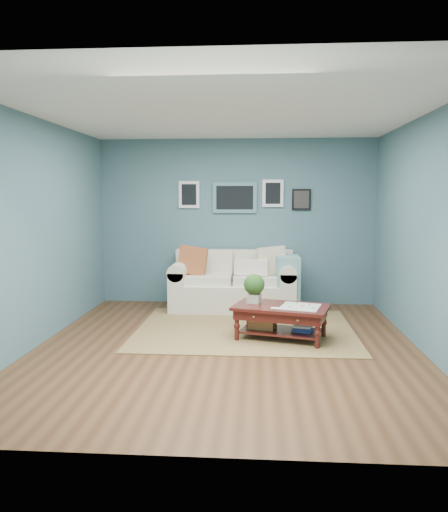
{
  "coord_description": "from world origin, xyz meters",
  "views": [
    {
      "loc": [
        0.38,
        -5.7,
        1.78
      ],
      "look_at": [
        -0.1,
        1.0,
        0.97
      ],
      "focal_mm": 35.0,
      "sensor_mm": 36.0,
      "label": 1
    }
  ],
  "objects": [
    {
      "name": "coffee_table",
      "position": [
        0.6,
        0.41,
        0.35
      ],
      "size": [
        1.27,
        0.94,
        0.8
      ],
      "rotation": [
        0.0,
        0.0,
        -0.26
      ],
      "color": "#330E09",
      "rests_on": "ground"
    },
    {
      "name": "loveseat",
      "position": [
        0.06,
        2.03,
        0.41
      ],
      "size": [
        1.98,
        0.9,
        1.02
      ],
      "color": "white",
      "rests_on": "ground"
    },
    {
      "name": "area_rug",
      "position": [
        0.19,
        0.81,
        0.01
      ],
      "size": [
        2.86,
        2.29,
        0.01
      ],
      "primitive_type": "cube",
      "color": "brown",
      "rests_on": "ground"
    },
    {
      "name": "room_shell",
      "position": [
        0.0,
        0.06,
        1.36
      ],
      "size": [
        5.0,
        5.02,
        2.7
      ],
      "color": "brown",
      "rests_on": "ground"
    }
  ]
}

